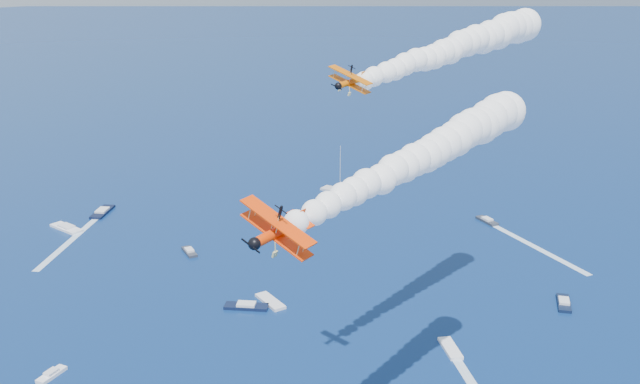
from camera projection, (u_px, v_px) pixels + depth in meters
biplane_lead at (351, 82)px, 104.92m from camera, size 7.64×9.02×6.46m
biplane_trail at (279, 231)px, 78.48m from camera, size 10.40×12.44×9.23m
smoke_trail_lead at (455, 48)px, 124.11m from camera, size 56.68×25.01×10.42m
smoke_trail_trail at (420, 157)px, 98.20m from camera, size 56.83×28.03×10.42m
spectator_boats at (71, 267)px, 190.63m from camera, size 234.45×167.23×0.70m
boat_wakes at (348, 287)px, 180.11m from camera, size 118.62×156.53×0.04m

